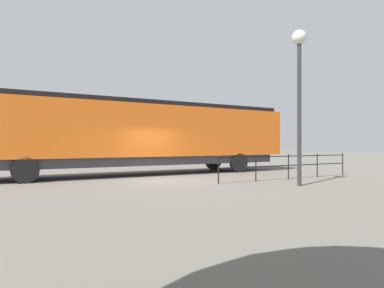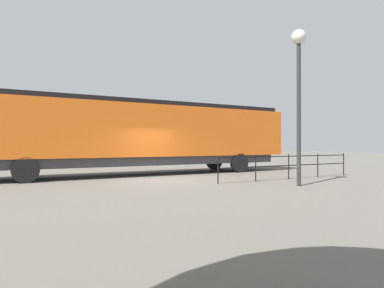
{
  "view_description": "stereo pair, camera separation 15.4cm",
  "coord_description": "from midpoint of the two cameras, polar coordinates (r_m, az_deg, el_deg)",
  "views": [
    {
      "loc": [
        13.68,
        -6.37,
        1.6
      ],
      "look_at": [
        -0.12,
        1.55,
        1.64
      ],
      "focal_mm": 31.13,
      "sensor_mm": 36.0,
      "label": 1
    },
    {
      "loc": [
        13.76,
        -6.23,
        1.6
      ],
      "look_at": [
        -0.12,
        1.55,
        1.64
      ],
      "focal_mm": 31.13,
      "sensor_mm": 36.0,
      "label": 2
    }
  ],
  "objects": [
    {
      "name": "ground_plane",
      "position": [
        15.18,
        -5.16,
        -6.19
      ],
      "size": [
        120.0,
        120.0,
        0.0
      ],
      "primitive_type": "plane",
      "color": "#666059"
    },
    {
      "name": "locomotive",
      "position": [
        18.19,
        -7.45,
        1.75
      ],
      "size": [
        2.98,
        17.39,
        3.89
      ],
      "color": "orange",
      "rests_on": "ground_plane"
    },
    {
      "name": "lamp_post",
      "position": [
        13.92,
        17.57,
        11.82
      ],
      "size": [
        0.57,
        0.57,
        6.09
      ],
      "color": "#2D2D2D",
      "rests_on": "ground_plane"
    },
    {
      "name": "platform_fence",
      "position": [
        16.12,
        15.93,
        -3.14
      ],
      "size": [
        0.05,
        7.93,
        1.16
      ],
      "color": "black",
      "rests_on": "ground_plane"
    }
  ]
}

